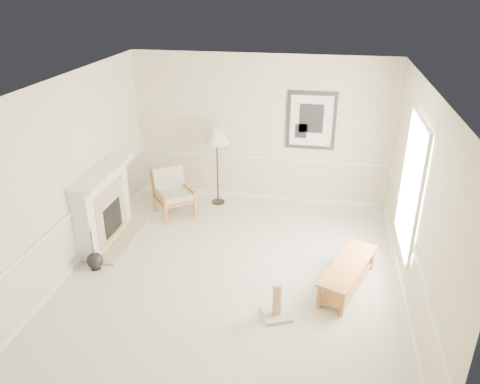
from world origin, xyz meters
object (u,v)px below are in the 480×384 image
floor_vase (95,261)px  bench (348,272)px  floor_lamp (217,138)px  scratching_post (277,306)px  armchair (172,189)px

floor_vase → bench: size_ratio=0.50×
floor_lamp → bench: floor_lamp is taller
bench → scratching_post: (-0.94, -0.82, -0.11)m
floor_vase → floor_lamp: floor_lamp is taller
armchair → bench: bearing=-69.6°
floor_vase → scratching_post: floor_vase is taller
armchair → scratching_post: (2.32, -2.69, -0.31)m
floor_vase → bench: floor_vase is taller
floor_vase → bench: 3.85m
bench → scratching_post: scratching_post is taller
bench → floor_vase: bearing=-176.7°
scratching_post → floor_vase: bearing=168.4°
floor_vase → floor_lamp: bearing=62.8°
floor_lamp → scratching_post: floor_lamp is taller
bench → floor_lamp: bearing=135.8°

